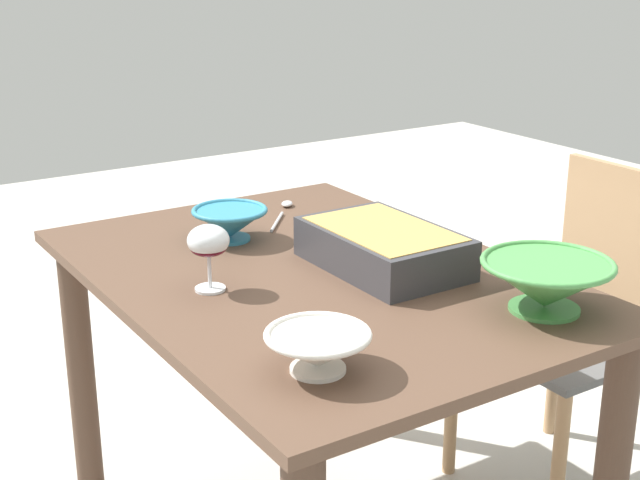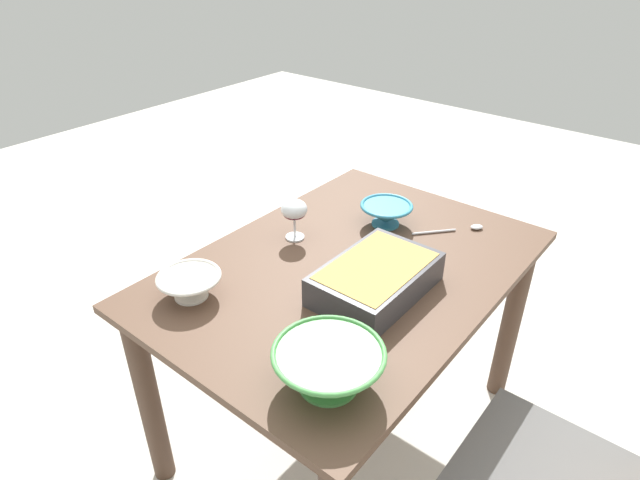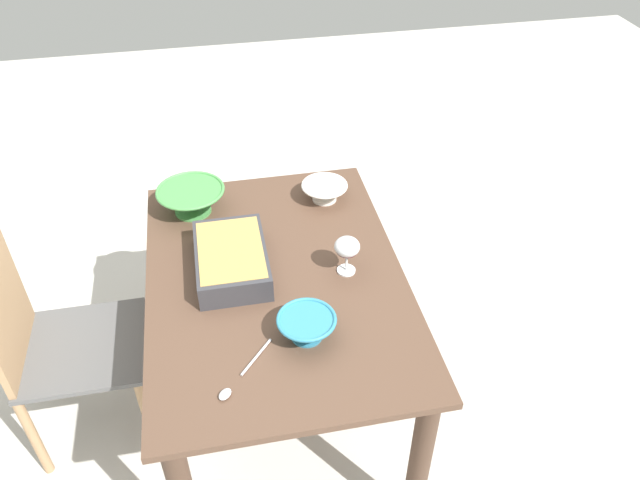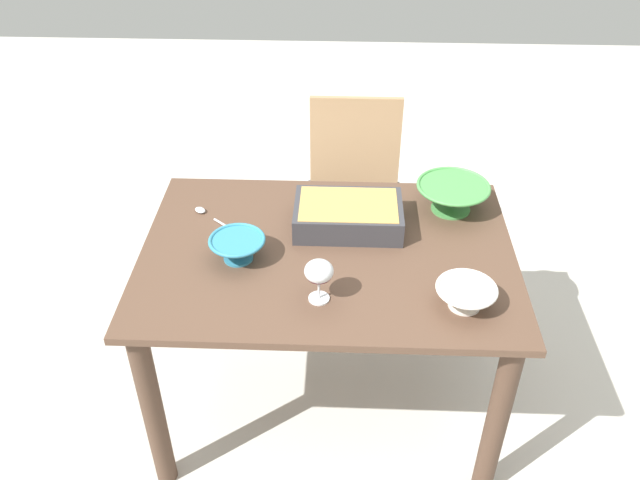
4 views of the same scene
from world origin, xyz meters
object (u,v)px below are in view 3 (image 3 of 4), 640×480
casserole_dish (231,258)px  wine_glass (347,248)px  dining_table (278,306)px  mixing_bowl (307,326)px  chair (55,343)px  serving_bowl (192,199)px  serving_spoon (236,381)px  small_bowl (324,191)px

casserole_dish → wine_glass: bearing=-102.4°
dining_table → mixing_bowl: mixing_bowl is taller
dining_table → chair: (0.10, 0.80, -0.13)m
serving_bowl → serving_spoon: (-0.85, -0.09, -0.05)m
chair → wine_glass: size_ratio=6.15×
casserole_dish → mixing_bowl: bearing=-151.1°
serving_bowl → chair: bearing=122.0°
chair → serving_spoon: 0.86m
mixing_bowl → serving_spoon: bearing=120.1°
wine_glass → small_bowl: bearing=-1.6°
wine_glass → casserole_dish: (0.08, 0.38, -0.05)m
casserole_dish → serving_bowl: size_ratio=1.42×
wine_glass → serving_bowl: 0.68m
wine_glass → serving_bowl: wine_glass is taller
serving_bowl → wine_glass: bearing=-132.0°
wine_glass → serving_spoon: size_ratio=0.68×
dining_table → casserole_dish: size_ratio=3.35×
small_bowl → mixing_bowl: bearing=164.2°
chair → small_bowl: bearing=-73.3°
mixing_bowl → serving_bowl: 0.79m
dining_table → wine_glass: bearing=-94.4°
small_bowl → serving_bowl: (0.02, 0.51, 0.02)m
chair → small_bowl: size_ratio=4.77×
dining_table → wine_glass: 0.34m
serving_bowl → small_bowl: bearing=-92.3°
casserole_dish → serving_spoon: casserole_dish is taller
chair → serving_bowl: size_ratio=3.34×
dining_table → serving_bowl: (0.43, 0.26, 0.20)m
casserole_dish → serving_spoon: size_ratio=1.77×
dining_table → mixing_bowl: (-0.29, -0.06, 0.18)m
chair → wine_glass: (-0.12, -1.04, 0.37)m
wine_glass → dining_table: bearing=85.6°
dining_table → serving_bowl: size_ratio=4.75×
dining_table → chair: bearing=83.1°
chair → wine_glass: wine_glass is taller
wine_glass → small_bowl: wine_glass is taller
serving_spoon → casserole_dish: bearing=-3.7°
casserole_dish → mixing_bowl: 0.40m
wine_glass → serving_spoon: (-0.40, 0.41, -0.09)m
mixing_bowl → serving_spoon: mixing_bowl is taller
wine_glass → mixing_bowl: (-0.27, 0.19, -0.06)m
serving_bowl → serving_spoon: 0.86m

